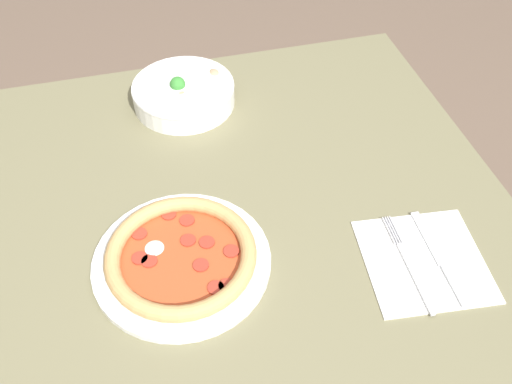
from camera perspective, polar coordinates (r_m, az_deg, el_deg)
name	(u,v)px	position (r m, az deg, el deg)	size (l,w,h in m)	color
dining_table	(223,269)	(1.07, -3.28, -7.69)	(1.05, 1.03, 0.78)	#706B4C
pizza	(181,257)	(0.93, -7.48, -6.51)	(0.29, 0.29, 0.04)	white
bowl	(183,93)	(1.22, -7.33, 9.83)	(0.21, 0.21, 0.07)	white
napkin	(424,261)	(0.98, 16.43, -6.60)	(0.21, 0.21, 0.00)	white
fork	(408,264)	(0.96, 15.00, -6.96)	(0.02, 0.20, 0.00)	silver
knife	(440,260)	(0.98, 17.92, -6.53)	(0.02, 0.20, 0.01)	silver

